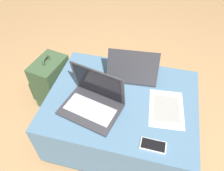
{
  "coord_description": "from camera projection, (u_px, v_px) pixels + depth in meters",
  "views": [
    {
      "loc": [
        0.16,
        -0.9,
        1.52
      ],
      "look_at": [
        -0.07,
        0.02,
        0.5
      ],
      "focal_mm": 35.0,
      "sensor_mm": 36.0,
      "label": 1
    }
  ],
  "objects": [
    {
      "name": "cell_phone",
      "position": [
        153.0,
        145.0,
        1.19
      ],
      "size": [
        0.14,
        0.07,
        0.01
      ],
      "rotation": [
        0.0,
        0.0,
        4.7
      ],
      "color": "white",
      "rests_on": "ottoman"
    },
    {
      "name": "backpack",
      "position": [
        51.0,
        82.0,
        1.83
      ],
      "size": [
        0.3,
        0.32,
        0.49
      ],
      "rotation": [
        0.0,
        0.0,
        -1.75
      ],
      "color": "#385133",
      "rests_on": "ground_plane"
    },
    {
      "name": "paper_sheet",
      "position": [
        166.0,
        109.0,
        1.36
      ],
      "size": [
        0.24,
        0.31,
        0.0
      ],
      "rotation": [
        0.0,
        0.0,
        0.1
      ],
      "color": "silver",
      "rests_on": "ottoman"
    },
    {
      "name": "laptop_near",
      "position": [
        93.0,
        100.0,
        1.34
      ],
      "size": [
        0.4,
        0.33,
        0.27
      ],
      "rotation": [
        0.0,
        0.0,
        -0.23
      ],
      "color": "#333338",
      "rests_on": "ottoman"
    },
    {
      "name": "ground_plane",
      "position": [
        120.0,
        133.0,
        1.73
      ],
      "size": [
        14.0,
        14.0,
        0.0
      ],
      "primitive_type": "plane",
      "color": "tan"
    },
    {
      "name": "ottoman",
      "position": [
        121.0,
        117.0,
        1.57
      ],
      "size": [
        0.97,
        0.76,
        0.42
      ],
      "color": "#2A3D4E",
      "rests_on": "ground_plane"
    },
    {
      "name": "laptop_far",
      "position": [
        132.0,
        71.0,
        1.53
      ],
      "size": [
        0.36,
        0.26,
        0.22
      ],
      "rotation": [
        0.0,
        0.0,
        3.23
      ],
      "color": "#333338",
      "rests_on": "ottoman"
    }
  ]
}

